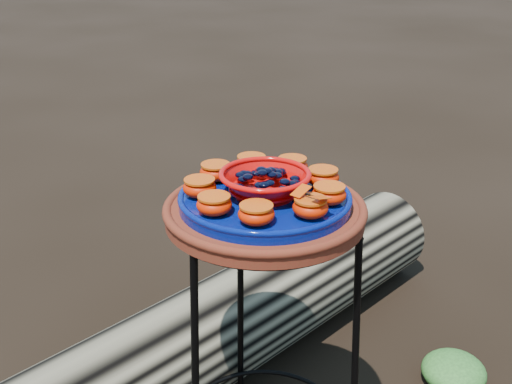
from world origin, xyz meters
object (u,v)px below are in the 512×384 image
object	(u,v)px
plant_stand	(264,358)
red_bowl	(265,184)
terracotta_saucer	(265,213)
driftwood_log	(240,318)
cobalt_plate	(265,200)

from	to	relation	value
plant_stand	red_bowl	world-z (taller)	red_bowl
terracotta_saucer	red_bowl	xyz separation A→B (m)	(0.00, 0.00, 0.06)
terracotta_saucer	red_bowl	bearing A→B (deg)	0.00
plant_stand	driftwood_log	bearing A→B (deg)	82.37
cobalt_plate	driftwood_log	distance (m)	0.74
plant_stand	cobalt_plate	size ratio (longest dim) A/B	1.99
cobalt_plate	plant_stand	bearing A→B (deg)	0.00
cobalt_plate	red_bowl	distance (m)	0.04
terracotta_saucer	cobalt_plate	bearing A→B (deg)	0.00
terracotta_saucer	driftwood_log	bearing A→B (deg)	82.37
plant_stand	red_bowl	distance (m)	0.43
driftwood_log	red_bowl	bearing A→B (deg)	-97.63
terracotta_saucer	driftwood_log	distance (m)	0.72
red_bowl	driftwood_log	world-z (taller)	red_bowl
cobalt_plate	driftwood_log	world-z (taller)	cobalt_plate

